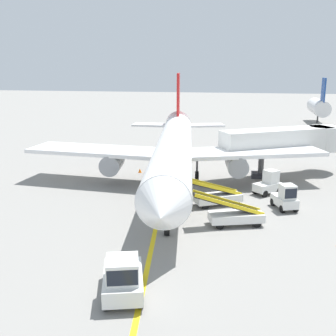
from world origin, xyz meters
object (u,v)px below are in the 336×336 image
Objects in this scene: belt_loader_aft_hold at (216,196)px; airliner at (174,149)px; ground_crew_marshaller at (170,197)px; baggage_tug_near_wing at (269,184)px; safety_cone_nose_right at (140,171)px; baggage_tug_by_cargo_door at (285,198)px; jet_bridge at (289,141)px; safety_cone_wingtip_left at (144,213)px; belt_loader_forward_hold at (234,215)px; pushback_tug at (123,278)px.

airliner is at bearing 129.80° from belt_loader_aft_hold.
airliner is at bearing 96.66° from ground_crew_marshaller.
baggage_tug_near_wing is 6.00× the size of safety_cone_nose_right.
baggage_tug_by_cargo_door is at bearing -74.87° from baggage_tug_near_wing.
jet_bridge reaches higher than ground_crew_marshaller.
jet_bridge reaches higher than safety_cone_wingtip_left.
safety_cone_nose_right is (-12.92, 5.19, -0.71)m from baggage_tug_near_wing.
jet_bridge is 18.76m from safety_cone_wingtip_left.
jet_bridge is 2.41× the size of belt_loader_forward_hold.
baggage_tug_by_cargo_door is 0.52× the size of belt_loader_forward_hold.
belt_loader_aft_hold is 11.41× the size of safety_cone_nose_right.
jet_bridge is 2.48× the size of belt_loader_aft_hold.
baggage_tug_by_cargo_door is 5.55m from belt_loader_forward_hold.
airliner is 11.35m from baggage_tug_by_cargo_door.
ground_crew_marshaller is at bearing -172.27° from baggage_tug_by_cargo_door.
baggage_tug_near_wing is 5.79m from belt_loader_aft_hold.
baggage_tug_by_cargo_door is 6.15× the size of safety_cone_wingtip_left.
airliner reaches higher than baggage_tug_by_cargo_door.
safety_cone_wingtip_left is at bearing -162.59° from baggage_tug_by_cargo_door.
baggage_tug_near_wing is at bearing 105.13° from baggage_tug_by_cargo_door.
pushback_tug is 11.58m from belt_loader_forward_hold.
airliner is 9.10m from baggage_tug_near_wing.
safety_cone_nose_right is (-4.98, 23.51, -0.77)m from pushback_tug.
belt_loader_forward_hold is at bearing -5.78° from safety_cone_wingtip_left.
jet_bridge is 3.12× the size of pushback_tug.
belt_loader_aft_hold is 12.51m from safety_cone_nose_right.
belt_loader_forward_hold and belt_loader_aft_hold have the same top height.
safety_cone_nose_right is 12.92m from safety_cone_wingtip_left.
jet_bridge is 11.28m from baggage_tug_by_cargo_door.
belt_loader_forward_hold is at bearing -28.53° from ground_crew_marshaller.
jet_bridge reaches higher than safety_cone_nose_right.
ground_crew_marshaller is (-3.58, -1.31, 0.13)m from belt_loader_aft_hold.
baggage_tug_by_cargo_door is 16.73m from safety_cone_nose_right.
belt_loader_forward_hold is 1.03× the size of belt_loader_aft_hold.
safety_cone_wingtip_left is at bearing 98.03° from pushback_tug.
jet_bridge is at bearing 49.98° from ground_crew_marshaller.
belt_loader_forward_hold reaches higher than safety_cone_nose_right.
belt_loader_aft_hold is 2.95× the size of ground_crew_marshaller.
belt_loader_forward_hold is (-3.85, -3.99, -0.15)m from baggage_tug_by_cargo_door.
baggage_tug_near_wing is at bearing 66.58° from pushback_tug.
baggage_tug_by_cargo_door is (9.72, -5.31, -2.49)m from airliner.
belt_loader_forward_hold is (-5.07, -14.89, -2.77)m from jet_bridge.
belt_loader_forward_hold is (5.87, -9.30, -2.64)m from airliner.
pushback_tug is at bearing -87.91° from airliner.
baggage_tug_near_wing is at bearing -108.22° from jet_bridge.
jet_bridge is 28.25× the size of safety_cone_nose_right.
jet_bridge reaches higher than baggage_tug_near_wing.
baggage_tug_near_wing is at bearing 70.70° from belt_loader_forward_hold.
belt_loader_forward_hold is 11.71× the size of safety_cone_nose_right.
baggage_tug_near_wing is at bearing -21.90° from safety_cone_nose_right.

